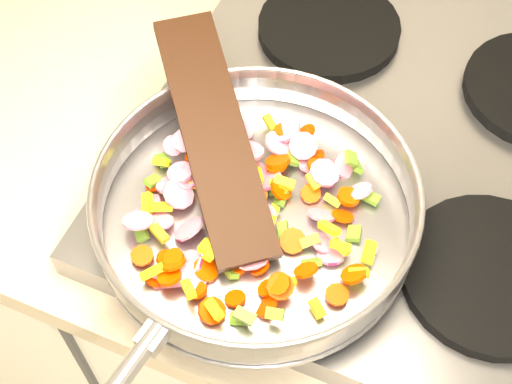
% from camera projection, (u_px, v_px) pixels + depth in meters
% --- Properties ---
extents(cooktop, '(0.60, 0.60, 0.04)m').
position_uv_depth(cooktop, '(396.00, 150.00, 0.87)').
color(cooktop, '#939399').
rests_on(cooktop, counter_top).
extents(grate_fl, '(0.19, 0.19, 0.02)m').
position_uv_depth(grate_fl, '(245.00, 187.00, 0.80)').
color(grate_fl, black).
rests_on(grate_fl, cooktop).
extents(grate_fr, '(0.19, 0.19, 0.02)m').
position_uv_depth(grate_fr, '(491.00, 274.00, 0.74)').
color(grate_fr, black).
rests_on(grate_fr, cooktop).
extents(grate_bl, '(0.19, 0.19, 0.02)m').
position_uv_depth(grate_bl, '(329.00, 28.00, 0.95)').
color(grate_bl, black).
rests_on(grate_bl, cooktop).
extents(saute_pan, '(0.38, 0.55, 0.06)m').
position_uv_depth(saute_pan, '(255.00, 204.00, 0.74)').
color(saute_pan, '#9E9EA5').
rests_on(saute_pan, grate_fl).
extents(vegetable_heap, '(0.27, 0.28, 0.05)m').
position_uv_depth(vegetable_heap, '(245.00, 211.00, 0.76)').
color(vegetable_heap, '#CF145B').
rests_on(vegetable_heap, saute_pan).
extents(wooden_spatula, '(0.24, 0.27, 0.08)m').
position_uv_depth(wooden_spatula, '(214.00, 134.00, 0.76)').
color(wooden_spatula, black).
rests_on(wooden_spatula, saute_pan).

